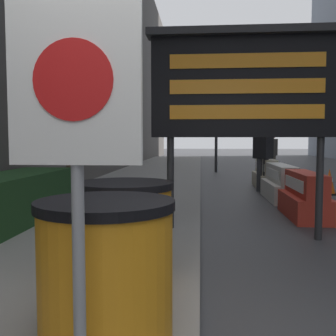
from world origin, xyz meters
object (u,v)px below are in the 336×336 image
Objects in this scene: jersey_barrier_white at (281,184)px; traffic_cone_near at (329,182)px; barrel_drum_middle at (125,231)px; pedestrian_worker at (272,151)px; barrel_drum_foreground at (106,270)px; warning_sign at (76,118)px; jersey_barrier_cream at (266,175)px; traffic_cone_mid at (317,187)px; traffic_light_near_curb at (217,98)px; jersey_barrier_red_striped at (305,198)px; pedestrian_passerby at (263,151)px; message_board at (245,85)px.

jersey_barrier_white is 2.94× the size of traffic_cone_near.
barrel_drum_middle reaches higher than jersey_barrier_white.
jersey_barrier_white is 1.17× the size of pedestrian_worker.
barrel_drum_foreground is 0.46× the size of warning_sign.
jersey_barrier_cream is at bearing 139.07° from traffic_cone_near.
traffic_cone_near is at bearing 64.29° from traffic_cone_mid.
warning_sign is at bearing 17.41° from pedestrian_worker.
traffic_cone_mid is 0.18× the size of traffic_light_near_curb.
jersey_barrier_red_striped is 2.10× the size of traffic_cone_mid.
traffic_light_near_curb reaches higher than jersey_barrier_red_striped.
barrel_drum_foreground is 7.30m from jersey_barrier_white.
message_board is at bearing -48.78° from pedestrian_passerby.
warning_sign is 0.99× the size of jersey_barrier_white.
jersey_barrier_white is (2.42, 7.47, -1.13)m from warning_sign.
message_board is 1.78× the size of jersey_barrier_red_striped.
barrel_drum_foreground is 0.20× the size of traffic_light_near_curb.
barrel_drum_middle is at bearing -95.63° from traffic_light_near_curb.
jersey_barrier_white is (1.25, 3.72, -1.77)m from message_board.
barrel_drum_middle is at bearing 93.44° from warning_sign.
message_board is 1.46× the size of jersey_barrier_cream.
traffic_light_near_curb reaches higher than barrel_drum_middle.
pedestrian_passerby is (1.00, -6.17, -2.08)m from traffic_light_near_curb.
pedestrian_worker is at bearing 88.05° from traffic_cone_mid.
barrel_drum_middle is 2.92m from message_board.
traffic_light_near_curb is 3.46m from pedestrian_worker.
jersey_barrier_red_striped is at bearing -112.89° from traffic_cone_mid.
warning_sign is at bearing -107.39° from message_board.
barrel_drum_foreground and barrel_drum_middle have the same top height.
traffic_cone_mid is at bearing 67.11° from jersey_barrier_red_striped.
traffic_cone_mid is 8.90m from traffic_light_near_curb.
warning_sign reaches higher than jersey_barrier_white.
traffic_cone_mid reaches higher than traffic_cone_near.
traffic_light_near_curb reaches higher than warning_sign.
message_board is 9.83m from pedestrian_worker.
traffic_light_near_curb is at bearing 85.11° from barrel_drum_foreground.
barrel_drum_middle is 0.48× the size of pedestrian_passerby.
pedestrian_worker is at bearing 73.96° from barrel_drum_middle.
traffic_cone_mid is 6.53m from pedestrian_worker.
barrel_drum_middle is at bearing -107.55° from jersey_barrier_cream.
jersey_barrier_red_striped is at bearing 25.22° from pedestrian_worker.
barrel_drum_foreground reaches higher than jersey_barrier_white.
warning_sign is 0.66× the size of message_board.
jersey_barrier_red_striped is (2.44, 4.75, -0.22)m from barrel_drum_foreground.
warning_sign is at bearing -51.27° from pedestrian_passerby.
pedestrian_worker is at bearing 76.23° from warning_sign.
jersey_barrier_cream is 1.08× the size of pedestrian_passerby.
barrel_drum_foreground is 1.15× the size of traffic_cone_mid.
message_board reaches higher than jersey_barrier_red_striped.
barrel_drum_foreground is at bearing -85.27° from barrel_drum_middle.
jersey_barrier_white is at bearing 72.02° from warning_sign.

